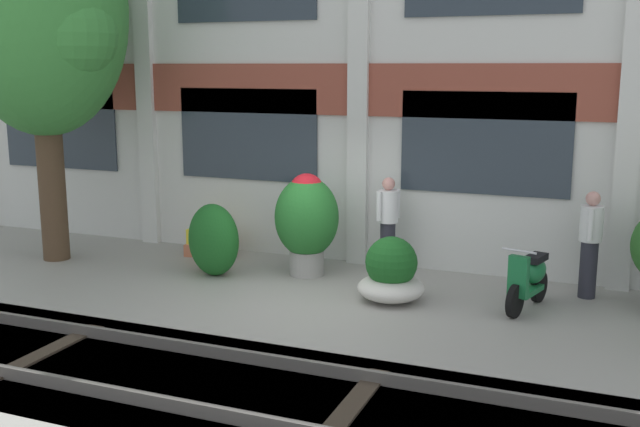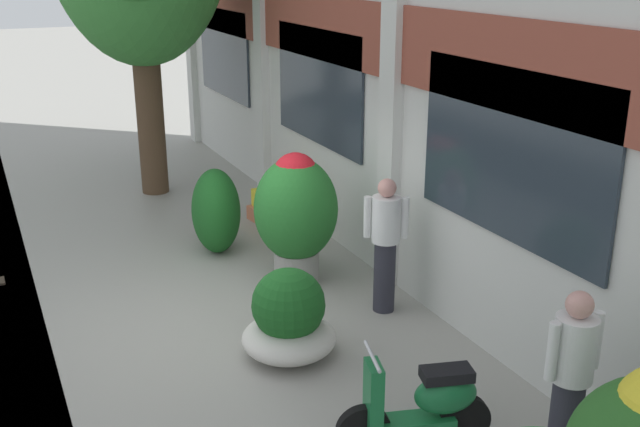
% 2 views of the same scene
% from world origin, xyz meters
% --- Properties ---
extents(ground_plane, '(80.00, 80.00, 0.00)m').
position_xyz_m(ground_plane, '(0.00, 0.00, 0.00)').
color(ground_plane, gray).
extents(apartment_facade, '(17.95, 0.64, 8.77)m').
position_xyz_m(apartment_facade, '(0.00, 2.79, 4.36)').
color(apartment_facade, silver).
rests_on(apartment_facade, ground).
extents(rail_tracks, '(25.59, 2.80, 0.43)m').
position_xyz_m(rail_tracks, '(-0.00, -3.13, -0.13)').
color(rail_tracks, '#423F3A').
rests_on(rail_tracks, ground).
extents(broadleaf_tree, '(3.17, 3.02, 6.69)m').
position_xyz_m(broadleaf_tree, '(-5.25, 0.69, 4.36)').
color(broadleaf_tree, '#4C3826').
rests_on(broadleaf_tree, ground).
extents(potted_plant_wide_bowl, '(1.02, 1.02, 0.99)m').
position_xyz_m(potted_plant_wide_bowl, '(1.21, 0.59, 0.42)').
color(potted_plant_wide_bowl, beige).
rests_on(potted_plant_wide_bowl, ground).
extents(potted_plant_square_trough, '(0.97, 0.56, 0.51)m').
position_xyz_m(potted_plant_square_trough, '(-2.72, 1.96, 0.24)').
color(potted_plant_square_trough, '#B76647').
rests_on(potted_plant_square_trough, ground).
extents(potted_plant_ribbed_drum, '(1.09, 1.09, 1.75)m').
position_xyz_m(potted_plant_ribbed_drum, '(-0.54, 1.44, 0.99)').
color(potted_plant_ribbed_drum, gray).
rests_on(potted_plant_ribbed_drum, ground).
extents(scooter_second_parked, '(0.62, 1.35, 0.98)m').
position_xyz_m(scooter_second_parked, '(3.20, 0.99, 0.44)').
color(scooter_second_parked, black).
rests_on(scooter_second_parked, ground).
extents(resident_by_doorway, '(0.34, 0.53, 1.66)m').
position_xyz_m(resident_by_doorway, '(3.97, 1.87, 0.89)').
color(resident_by_doorway, '#282833').
rests_on(resident_by_doorway, ground).
extents(resident_watching_tracks, '(0.34, 0.48, 1.67)m').
position_xyz_m(resident_watching_tracks, '(0.71, 2.05, 0.89)').
color(resident_watching_tracks, '#282833').
rests_on(resident_watching_tracks, ground).
extents(topiary_hedge, '(1.14, 0.94, 1.23)m').
position_xyz_m(topiary_hedge, '(-1.99, 0.82, 0.62)').
color(topiary_hedge, '#19561E').
rests_on(topiary_hedge, ground).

